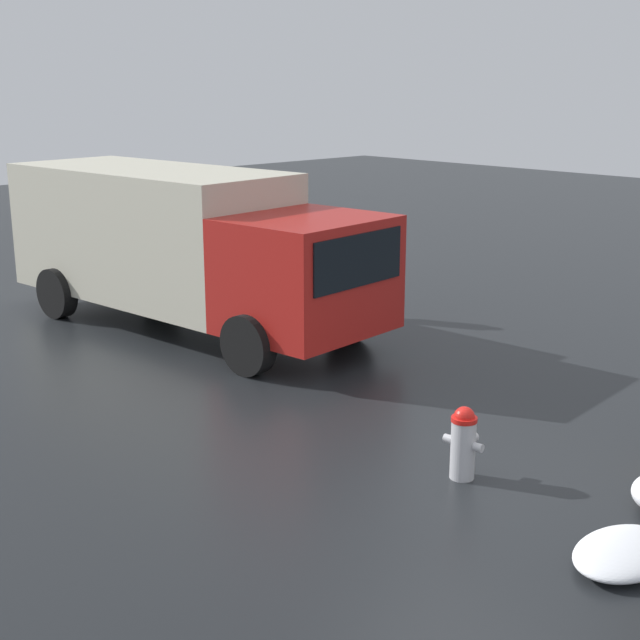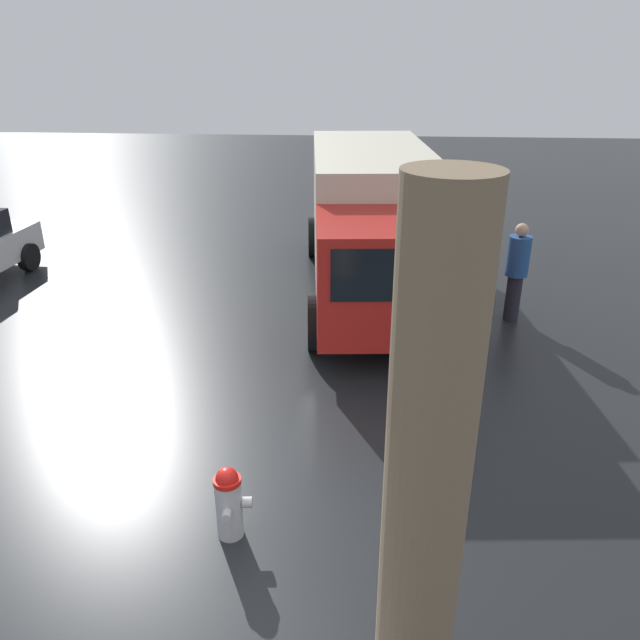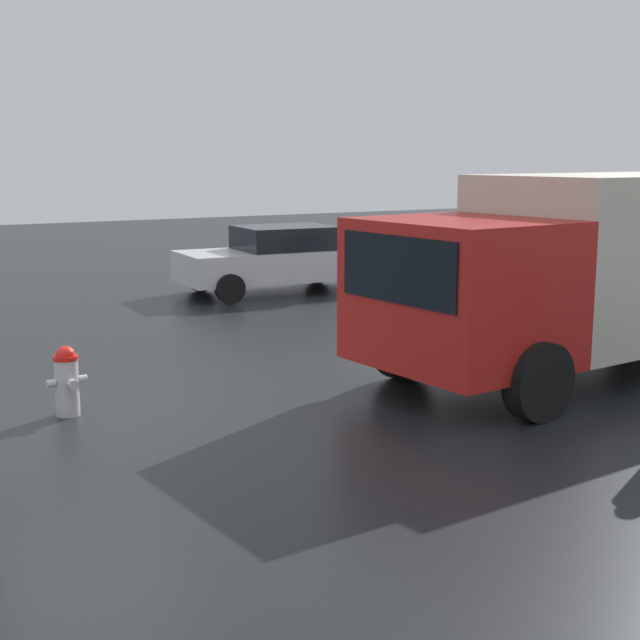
{
  "view_description": "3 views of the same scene",
  "coord_description": "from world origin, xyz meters",
  "px_view_note": "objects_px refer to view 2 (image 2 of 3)",
  "views": [
    {
      "loc": [
        -5.32,
        7.18,
        4.13
      ],
      "look_at": [
        3.44,
        -1.18,
        0.87
      ],
      "focal_mm": 50.0,
      "sensor_mm": 36.0,
      "label": 1
    },
    {
      "loc": [
        -4.84,
        -1.27,
        4.58
      ],
      "look_at": [
        3.1,
        -0.69,
        1.04
      ],
      "focal_mm": 35.0,
      "sensor_mm": 36.0,
      "label": 2
    },
    {
      "loc": [
        -2.42,
        -9.91,
        2.91
      ],
      "look_at": [
        2.82,
        -0.85,
        0.98
      ],
      "focal_mm": 50.0,
      "sensor_mm": 36.0,
      "label": 3
    }
  ],
  "objects_px": {
    "pedestrian": "(517,268)",
    "tree_trunk": "(427,475)",
    "delivery_truck": "(374,217)",
    "fire_hydrant": "(229,501)"
  },
  "relations": [
    {
      "from": "pedestrian",
      "to": "tree_trunk",
      "type": "bearing_deg",
      "value": -105.11
    },
    {
      "from": "tree_trunk",
      "to": "delivery_truck",
      "type": "relative_size",
      "value": 0.53
    },
    {
      "from": "tree_trunk",
      "to": "pedestrian",
      "type": "relative_size",
      "value": 2.24
    },
    {
      "from": "delivery_truck",
      "to": "pedestrian",
      "type": "distance_m",
      "value": 2.91
    },
    {
      "from": "fire_hydrant",
      "to": "delivery_truck",
      "type": "relative_size",
      "value": 0.11
    },
    {
      "from": "pedestrian",
      "to": "fire_hydrant",
      "type": "bearing_deg",
      "value": -122.59
    },
    {
      "from": "tree_trunk",
      "to": "delivery_truck",
      "type": "bearing_deg",
      "value": 1.85
    },
    {
      "from": "fire_hydrant",
      "to": "pedestrian",
      "type": "relative_size",
      "value": 0.45
    },
    {
      "from": "fire_hydrant",
      "to": "tree_trunk",
      "type": "height_order",
      "value": "tree_trunk"
    },
    {
      "from": "fire_hydrant",
      "to": "pedestrian",
      "type": "height_order",
      "value": "pedestrian"
    }
  ]
}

